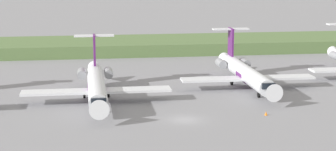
% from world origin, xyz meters
% --- Properties ---
extents(ground_plane, '(500.00, 500.00, 0.00)m').
position_xyz_m(ground_plane, '(0.00, 30.00, 0.00)').
color(ground_plane, gray).
extents(grass_berm, '(320.00, 20.00, 2.76)m').
position_xyz_m(grass_berm, '(0.00, 62.08, 1.38)').
color(grass_berm, '#597542').
rests_on(grass_berm, ground).
extents(regional_jet_third, '(22.81, 31.00, 9.00)m').
position_xyz_m(regional_jet_third, '(-11.71, 13.19, 2.54)').
color(regional_jet_third, silver).
rests_on(regional_jet_third, ground).
extents(regional_jet_fourth, '(22.81, 31.00, 9.00)m').
position_xyz_m(regional_jet_fourth, '(13.88, 19.31, 2.54)').
color(regional_jet_fourth, silver).
rests_on(regional_jet_fourth, ground).
extents(safety_cone_front_marker, '(0.44, 0.44, 0.55)m').
position_xyz_m(safety_cone_front_marker, '(11.74, 0.72, 0.28)').
color(safety_cone_front_marker, orange).
rests_on(safety_cone_front_marker, ground).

